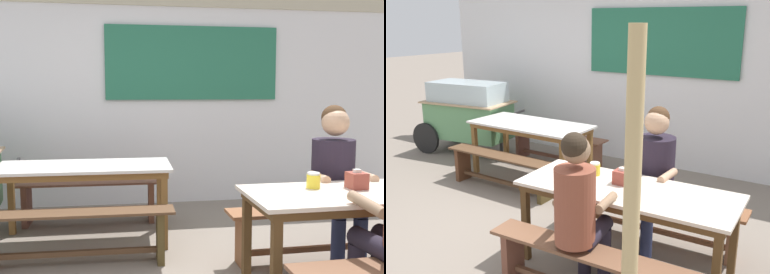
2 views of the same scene
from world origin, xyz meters
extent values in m
cube|color=silver|center=(0.00, 2.67, 1.25)|extent=(6.92, 0.12, 2.50)
cube|color=#276A4E|center=(0.46, 2.58, 1.80)|extent=(2.19, 0.03, 0.92)
cube|color=silver|center=(-0.81, 1.25, 0.74)|extent=(1.67, 0.78, 0.03)
cube|color=brown|center=(-0.81, 1.25, 0.69)|extent=(1.59, 0.72, 0.06)
cube|color=brown|center=(-0.06, 1.55, 0.33)|extent=(0.06, 0.06, 0.66)
cube|color=brown|center=(-0.07, 0.92, 0.33)|extent=(0.06, 0.06, 0.66)
cube|color=brown|center=(-1.56, 1.58, 0.33)|extent=(0.06, 0.06, 0.66)
cube|color=beige|center=(1.31, -0.17, 0.74)|extent=(1.84, 0.77, 0.03)
cube|color=#52371C|center=(1.31, -0.17, 0.69)|extent=(1.76, 0.70, 0.06)
cube|color=#52371C|center=(0.47, 0.11, 0.33)|extent=(0.06, 0.06, 0.66)
cube|color=#52371C|center=(0.49, -0.49, 0.33)|extent=(0.06, 0.06, 0.66)
cube|color=brown|center=(-0.80, 1.86, 0.45)|extent=(1.58, 0.34, 0.02)
cube|color=brown|center=(-0.13, 1.84, 0.22)|extent=(0.06, 0.27, 0.44)
cube|color=brown|center=(-1.47, 1.87, 0.22)|extent=(0.06, 0.27, 0.44)
cube|color=brown|center=(-0.80, 1.86, 0.11)|extent=(1.30, 0.07, 0.04)
cube|color=#503521|center=(-0.82, 0.64, 0.45)|extent=(1.62, 0.29, 0.02)
cube|color=#4A3B1D|center=(-0.13, 0.63, 0.22)|extent=(0.06, 0.22, 0.44)
cube|color=#503521|center=(-0.82, 0.64, 0.11)|extent=(1.34, 0.07, 0.04)
cube|color=brown|center=(1.30, 0.44, 0.45)|extent=(1.78, 0.33, 0.03)
cube|color=brown|center=(0.53, 0.42, 0.22)|extent=(0.07, 0.25, 0.44)
cube|color=brown|center=(1.30, 0.44, 0.11)|extent=(1.50, 0.08, 0.04)
cylinder|color=#3F3F3F|center=(-1.53, 1.73, 0.71)|extent=(0.12, 0.65, 0.04)
cylinder|color=#27212F|center=(1.08, -0.61, 0.51)|extent=(0.18, 0.42, 0.13)
cylinder|color=#917053|center=(1.00, -0.63, 0.78)|extent=(0.11, 0.31, 0.11)
cylinder|color=navy|center=(1.21, 0.11, 0.23)|extent=(0.11, 0.11, 0.46)
cylinder|color=navy|center=(1.39, 0.10, 0.23)|extent=(0.11, 0.11, 0.46)
cylinder|color=navy|center=(1.22, 0.27, 0.51)|extent=(0.14, 0.38, 0.13)
cylinder|color=navy|center=(1.40, 0.27, 0.51)|extent=(0.14, 0.38, 0.13)
cylinder|color=#261E2C|center=(1.32, 0.44, 0.78)|extent=(0.36, 0.36, 0.55)
sphere|color=tan|center=(1.32, 0.42, 1.19)|extent=(0.23, 0.23, 0.23)
sphere|color=#4C331E|center=(1.32, 0.45, 1.23)|extent=(0.21, 0.21, 0.21)
cylinder|color=tan|center=(1.11, 0.26, 0.76)|extent=(0.08, 0.30, 0.08)
cylinder|color=tan|center=(1.51, 0.25, 0.76)|extent=(0.08, 0.30, 0.08)
cube|color=brown|center=(1.23, -0.10, 0.81)|extent=(0.12, 0.13, 0.12)
cube|color=white|center=(1.23, -0.10, 0.88)|extent=(0.05, 0.04, 0.02)
cylinder|color=yellow|center=(0.93, -0.04, 0.80)|extent=(0.10, 0.10, 0.10)
cylinder|color=white|center=(0.93, -0.04, 0.86)|extent=(0.09, 0.09, 0.02)
camera|label=1|loc=(-0.44, -3.00, 1.46)|focal=41.20mm
camera|label=2|loc=(2.76, -3.24, 2.10)|focal=40.75mm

